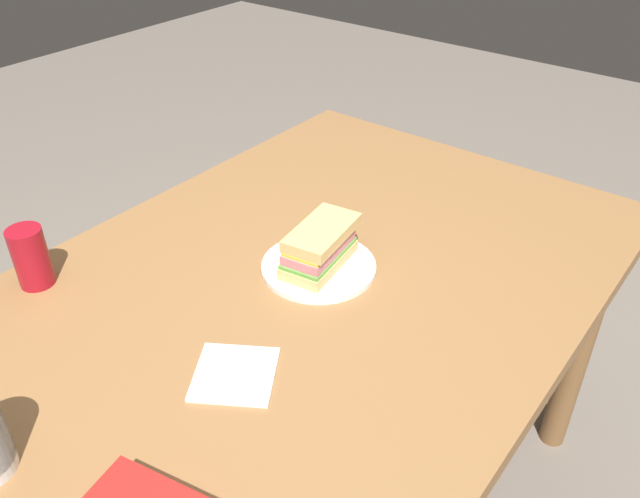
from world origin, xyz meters
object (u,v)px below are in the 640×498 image
object	(u,v)px
dining_table	(288,331)
soda_can_red	(31,257)
sandwich	(320,247)
paper_plate	(320,267)

from	to	relation	value
dining_table	soda_can_red	distance (m)	0.51
dining_table	sandwich	size ratio (longest dim) A/B	8.07
paper_plate	soda_can_red	world-z (taller)	soda_can_red
sandwich	soda_can_red	bearing A→B (deg)	132.75
sandwich	soda_can_red	world-z (taller)	soda_can_red
paper_plate	soda_can_red	size ratio (longest dim) A/B	1.88
dining_table	sandwich	bearing A→B (deg)	-0.52
sandwich	soda_can_red	xyz separation A→B (m)	(-0.37, 0.40, 0.01)
paper_plate	soda_can_red	xyz separation A→B (m)	(-0.37, 0.41, 0.05)
dining_table	soda_can_red	world-z (taller)	soda_can_red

